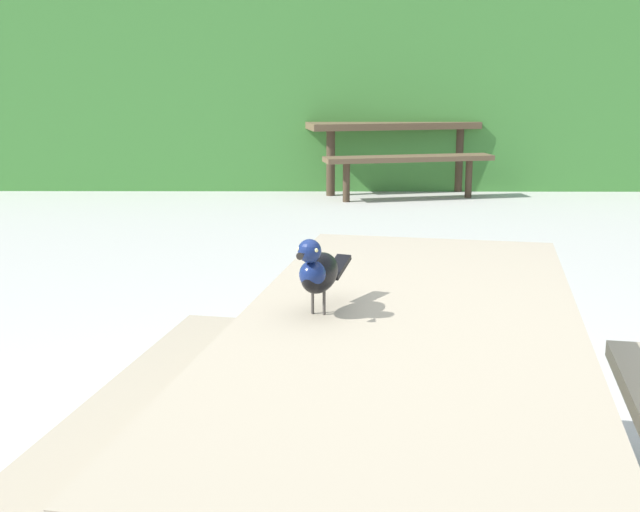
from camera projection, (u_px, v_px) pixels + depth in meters
hedge_wall at (337, 91)px, 9.65m from camera, size 28.00×2.34×2.06m
picnic_table_foreground at (407, 396)px, 1.86m from camera, size 1.97×1.99×0.74m
bird_grackle at (318, 271)px, 1.82m from camera, size 0.14×0.28×0.18m
picnic_table_mid_left at (389, 138)px, 8.73m from camera, size 2.03×2.01×0.74m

